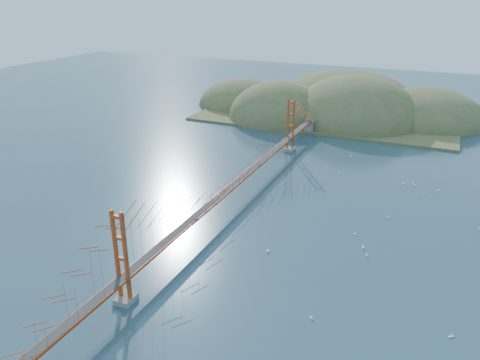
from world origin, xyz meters
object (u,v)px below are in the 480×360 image
at_px(sailboat_2, 355,234).
at_px(sailboat_0, 268,250).
at_px(sailboat_1, 388,217).
at_px(bridge, 234,163).

relative_size(sailboat_2, sailboat_0, 0.83).
distance_m(sailboat_2, sailboat_0, 14.08).
xyz_separation_m(sailboat_2, sailboat_0, (-10.11, -9.79, 0.02)).
relative_size(sailboat_1, sailboat_0, 0.83).
bearing_deg(sailboat_1, bridge, -169.75).
distance_m(sailboat_1, sailboat_0, 22.30).
relative_size(sailboat_2, sailboat_1, 1.01).
height_order(bridge, sailboat_2, bridge).
xyz_separation_m(bridge, sailboat_1, (24.95, 4.51, -6.87)).
distance_m(bridge, sailboat_0, 18.38).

